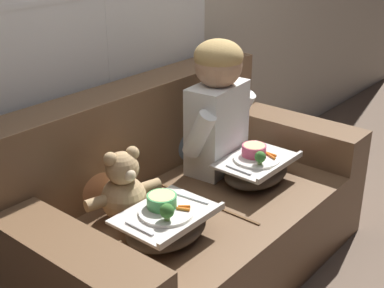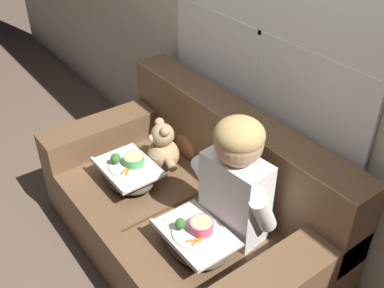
{
  "view_description": "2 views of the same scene",
  "coord_description": "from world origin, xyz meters",
  "px_view_note": "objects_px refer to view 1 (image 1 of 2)",
  "views": [
    {
      "loc": [
        -1.68,
        -1.4,
        1.63
      ],
      "look_at": [
        0.05,
        0.04,
        0.65
      ],
      "focal_mm": 50.0,
      "sensor_mm": 36.0,
      "label": 1
    },
    {
      "loc": [
        1.56,
        -1.08,
        2.13
      ],
      "look_at": [
        -0.09,
        0.15,
        0.7
      ],
      "focal_mm": 42.0,
      "sensor_mm": 36.0,
      "label": 2
    }
  ],
  "objects_px": {
    "teddy_bear": "(124,190)",
    "lap_tray_teddy": "(167,224)",
    "couch": "(180,210)",
    "throw_pillow_behind_teddy": "(91,173)",
    "throw_pillow_behind_child": "(186,131)",
    "lap_tray_child": "(256,169)",
    "child_figure": "(218,100)"
  },
  "relations": [
    {
      "from": "throw_pillow_behind_child",
      "to": "lap_tray_child",
      "type": "relative_size",
      "value": 0.85
    },
    {
      "from": "child_figure",
      "to": "lap_tray_teddy",
      "type": "bearing_deg",
      "value": -159.56
    },
    {
      "from": "couch",
      "to": "teddy_bear",
      "type": "xyz_separation_m",
      "value": [
        -0.33,
        0.03,
        0.23
      ]
    },
    {
      "from": "couch",
      "to": "throw_pillow_behind_teddy",
      "type": "relative_size",
      "value": 5.59
    },
    {
      "from": "lap_tray_teddy",
      "to": "throw_pillow_behind_teddy",
      "type": "bearing_deg",
      "value": 90.01
    },
    {
      "from": "throw_pillow_behind_child",
      "to": "teddy_bear",
      "type": "bearing_deg",
      "value": -162.27
    },
    {
      "from": "throw_pillow_behind_child",
      "to": "lap_tray_teddy",
      "type": "distance_m",
      "value": 0.8
    },
    {
      "from": "child_figure",
      "to": "lap_tray_child",
      "type": "xyz_separation_m",
      "value": [
        -0.0,
        -0.24,
        -0.3
      ]
    },
    {
      "from": "couch",
      "to": "throw_pillow_behind_child",
      "type": "distance_m",
      "value": 0.48
    },
    {
      "from": "teddy_bear",
      "to": "throw_pillow_behind_teddy",
      "type": "bearing_deg",
      "value": 89.68
    },
    {
      "from": "teddy_bear",
      "to": "lap_tray_child",
      "type": "distance_m",
      "value": 0.7
    },
    {
      "from": "child_figure",
      "to": "lap_tray_teddy",
      "type": "height_order",
      "value": "child_figure"
    },
    {
      "from": "teddy_bear",
      "to": "couch",
      "type": "bearing_deg",
      "value": -4.9
    },
    {
      "from": "throw_pillow_behind_teddy",
      "to": "lap_tray_teddy",
      "type": "distance_m",
      "value": 0.46
    },
    {
      "from": "lap_tray_child",
      "to": "lap_tray_teddy",
      "type": "distance_m",
      "value": 0.66
    },
    {
      "from": "lap_tray_child",
      "to": "lap_tray_teddy",
      "type": "relative_size",
      "value": 1.02
    },
    {
      "from": "throw_pillow_behind_child",
      "to": "lap_tray_child",
      "type": "xyz_separation_m",
      "value": [
        0.0,
        -0.45,
        -0.08
      ]
    },
    {
      "from": "throw_pillow_behind_child",
      "to": "lap_tray_child",
      "type": "height_order",
      "value": "throw_pillow_behind_child"
    },
    {
      "from": "child_figure",
      "to": "lap_tray_teddy",
      "type": "distance_m",
      "value": 0.76
    },
    {
      "from": "couch",
      "to": "teddy_bear",
      "type": "distance_m",
      "value": 0.41
    },
    {
      "from": "teddy_bear",
      "to": "lap_tray_child",
      "type": "xyz_separation_m",
      "value": [
        0.66,
        -0.24,
        -0.07
      ]
    },
    {
      "from": "throw_pillow_behind_teddy",
      "to": "lap_tray_child",
      "type": "distance_m",
      "value": 0.8
    },
    {
      "from": "throw_pillow_behind_teddy",
      "to": "lap_tray_teddy",
      "type": "xyz_separation_m",
      "value": [
        0.0,
        -0.45,
        -0.08
      ]
    },
    {
      "from": "couch",
      "to": "teddy_bear",
      "type": "height_order",
      "value": "couch"
    },
    {
      "from": "throw_pillow_behind_teddy",
      "to": "throw_pillow_behind_child",
      "type": "bearing_deg",
      "value": 0.0
    },
    {
      "from": "couch",
      "to": "child_figure",
      "type": "bearing_deg",
      "value": 5.47
    },
    {
      "from": "throw_pillow_behind_child",
      "to": "child_figure",
      "type": "bearing_deg",
      "value": -89.97
    },
    {
      "from": "couch",
      "to": "lap_tray_child",
      "type": "height_order",
      "value": "couch"
    },
    {
      "from": "throw_pillow_behind_teddy",
      "to": "child_figure",
      "type": "distance_m",
      "value": 0.72
    },
    {
      "from": "couch",
      "to": "lap_tray_teddy",
      "type": "height_order",
      "value": "couch"
    },
    {
      "from": "lap_tray_child",
      "to": "throw_pillow_behind_child",
      "type": "bearing_deg",
      "value": 90.0
    },
    {
      "from": "teddy_bear",
      "to": "lap_tray_teddy",
      "type": "relative_size",
      "value": 0.9
    }
  ]
}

